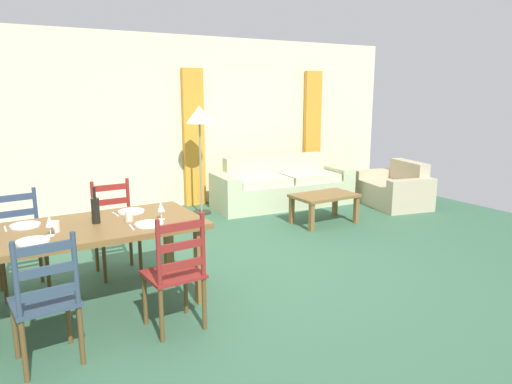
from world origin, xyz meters
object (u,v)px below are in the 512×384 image
at_px(dining_chair_near_right, 176,273).
at_px(wine_glass_near_left, 49,222).
at_px(armchair_upholstered, 396,190).
at_px(dining_table, 88,236).
at_px(coffee_table, 324,199).
at_px(dining_chair_far_right, 115,228).
at_px(wine_glass_near_right, 161,207).
at_px(coffee_cup_secondary, 55,227).
at_px(standing_lamp, 199,121).
at_px(couch, 281,188).
at_px(wine_bottle, 95,210).
at_px(dining_chair_far_left, 20,242).
at_px(coffee_cup_primary, 129,216).
at_px(dining_chair_near_left, 46,301).

height_order(dining_chair_near_right, wine_glass_near_left, dining_chair_near_right).
bearing_deg(armchair_upholstered, dining_table, -165.58).
bearing_deg(coffee_table, dining_chair_far_right, -173.63).
height_order(wine_glass_near_right, armchair_upholstered, wine_glass_near_right).
bearing_deg(coffee_cup_secondary, standing_lamp, 46.12).
bearing_deg(wine_glass_near_left, dining_table, 24.56).
xyz_separation_m(dining_chair_far_right, wine_glass_near_right, (0.18, -0.89, 0.38)).
bearing_deg(couch, dining_table, -146.97).
height_order(dining_table, wine_bottle, wine_bottle).
height_order(wine_glass_near_right, standing_lamp, standing_lamp).
height_order(dining_chair_far_left, coffee_cup_primary, dining_chair_far_left).
distance_m(wine_glass_near_right, coffee_cup_primary, 0.28).
xyz_separation_m(dining_table, coffee_table, (3.45, 1.09, -0.31)).
bearing_deg(coffee_cup_primary, coffee_table, 20.01).
height_order(dining_chair_near_left, couch, dining_chair_near_left).
bearing_deg(dining_table, wine_glass_near_right, -13.13).
distance_m(dining_chair_near_left, wine_bottle, 1.03).
xyz_separation_m(dining_chair_far_right, coffee_table, (3.03, 0.34, -0.12)).
relative_size(coffee_cup_primary, standing_lamp, 0.05).
relative_size(coffee_cup_secondary, coffee_table, 0.10).
bearing_deg(coffee_cup_primary, wine_bottle, 162.24).
distance_m(dining_table, dining_chair_near_right, 0.90).
relative_size(dining_chair_far_right, coffee_table, 1.07).
distance_m(wine_glass_near_right, couch, 3.87).
xyz_separation_m(dining_table, wine_bottle, (0.08, 0.04, 0.20)).
xyz_separation_m(dining_table, wine_glass_near_right, (0.60, -0.14, 0.20)).
height_order(dining_chair_far_right, coffee_table, dining_chair_far_right).
bearing_deg(dining_table, coffee_cup_secondary, -168.03).
bearing_deg(standing_lamp, wine_glass_near_left, -133.51).
relative_size(dining_table, coffee_cup_secondary, 21.11).
xyz_separation_m(dining_chair_far_right, couch, (3.13, 1.55, -0.19)).
distance_m(dining_chair_far_right, coffee_cup_primary, 0.86).
bearing_deg(wine_bottle, couch, 33.19).
relative_size(wine_bottle, wine_glass_near_right, 1.96).
bearing_deg(wine_bottle, dining_chair_far_right, 64.64).
relative_size(dining_chair_near_left, coffee_cup_primary, 10.67).
relative_size(couch, standing_lamp, 1.43).
xyz_separation_m(dining_table, coffee_cup_primary, (0.34, -0.04, 0.13)).
distance_m(dining_table, coffee_cup_secondary, 0.29).
relative_size(wine_bottle, coffee_table, 0.35).
relative_size(dining_chair_far_left, coffee_cup_primary, 10.67).
bearing_deg(coffee_cup_secondary, dining_chair_far_left, 105.10).
bearing_deg(coffee_cup_secondary, wine_glass_near_left, -120.58).
bearing_deg(wine_glass_near_right, standing_lamp, 58.86).
relative_size(wine_glass_near_right, coffee_table, 0.18).
height_order(dining_chair_far_left, wine_glass_near_right, dining_chair_far_left).
bearing_deg(dining_chair_near_left, dining_chair_near_right, 1.06).
height_order(dining_table, dining_chair_far_right, dining_chair_far_right).
bearing_deg(standing_lamp, couch, -7.76).
relative_size(dining_chair_near_right, couch, 0.41).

